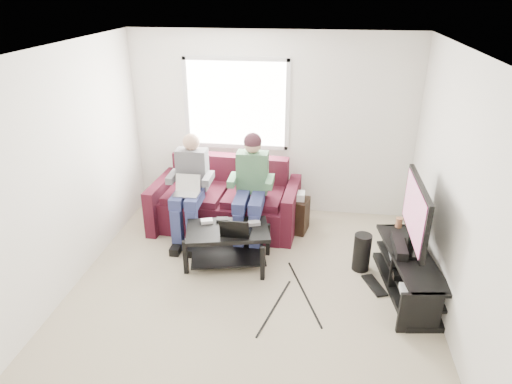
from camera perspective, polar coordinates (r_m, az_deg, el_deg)
floor at (r=5.12m, az=-1.01°, el=-13.25°), size 4.50×4.50×0.00m
ceiling at (r=4.07m, az=-1.29°, el=17.00°), size 4.50×4.50×0.00m
wall_back at (r=6.53m, az=1.96°, el=8.27°), size 4.50×0.00×4.50m
wall_front at (r=2.61m, az=-9.35°, el=-20.67°), size 4.50×0.00×4.50m
wall_left at (r=5.12m, az=-23.82°, el=1.38°), size 0.00×4.50×4.50m
wall_right at (r=4.60m, az=24.33°, el=-1.32°), size 0.00×4.50×4.50m
window at (r=6.51m, az=-2.48°, el=10.93°), size 1.48×0.04×1.28m
sofa at (r=6.39m, az=-3.71°, el=-1.40°), size 2.03×1.05×0.93m
person_left at (r=5.98m, az=-8.27°, el=1.03°), size 0.40×0.71×1.39m
person_right at (r=5.81m, az=-0.64°, el=1.24°), size 0.40×0.71×1.43m
laptop_silver at (r=5.84m, az=-8.69°, el=0.29°), size 0.34×0.25×0.24m
coffee_table at (r=5.50m, az=-3.55°, el=-5.77°), size 1.08×0.80×0.49m
laptop_black at (r=5.29m, az=-2.51°, el=-4.00°), size 0.36×0.27×0.24m
controller_a at (r=5.59m, az=-6.17°, el=-3.64°), size 0.16×0.13×0.04m
controller_b at (r=5.60m, az=-4.24°, el=-3.48°), size 0.15×0.11×0.04m
controller_c at (r=5.51m, az=-0.22°, el=-3.90°), size 0.16×0.13×0.04m
tv_stand at (r=5.39m, az=18.48°, el=-9.80°), size 0.61×1.45×0.46m
tv at (r=5.12m, az=19.34°, el=-2.53°), size 0.12×1.10×0.81m
soundbar at (r=5.29m, az=17.48°, el=-6.42°), size 0.12×0.50×0.10m
drink_cup at (r=5.75m, az=17.44°, el=-3.66°), size 0.08×0.08×0.12m
console_white at (r=5.03m, az=19.31°, el=-11.70°), size 0.30×0.22×0.06m
console_grey at (r=5.59m, az=18.11°, el=-7.41°), size 0.34×0.26×0.08m
console_black at (r=5.31m, az=18.68°, el=-9.44°), size 0.38×0.30×0.07m
subwoofer at (r=5.60m, az=13.08°, el=-7.35°), size 0.21×0.21×0.47m
keyboard_floor at (r=5.46m, az=14.58°, el=-11.22°), size 0.27×0.43×0.02m
end_table at (r=6.30m, az=5.00°, el=-2.68°), size 0.32×0.32×0.58m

